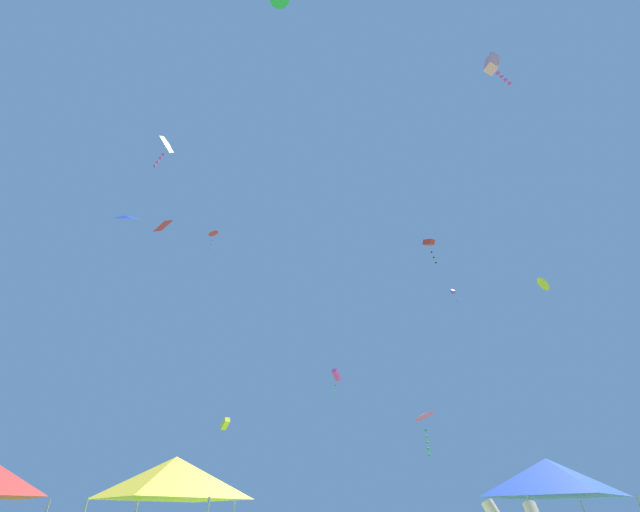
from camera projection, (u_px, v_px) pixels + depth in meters
name	position (u px, v px, depth m)	size (l,w,h in m)	color
canopy_tent_blue	(551.00, 477.00, 12.07)	(3.18, 3.18, 3.40)	#9E9EA3
canopy_tent_yellow	(173.00, 478.00, 10.17)	(2.99, 2.99, 3.20)	#9E9EA3
kite_red_box	(429.00, 243.00, 26.75)	(0.69, 0.99, 1.97)	red
kite_pink_box	(492.00, 64.00, 18.10)	(0.95, 0.81, 2.77)	pink
kite_blue_delta	(126.00, 217.00, 21.24)	(1.37, 1.20, 0.92)	blue
kite_white_diamond	(168.00, 145.00, 25.63)	(1.06, 1.23, 3.21)	white
kite_purple_box	(453.00, 292.00, 36.90)	(0.39, 0.64, 1.44)	purple
kite_magenta_box	(336.00, 376.00, 32.09)	(0.77, 1.07, 2.16)	#D6389E
kite_yellow_delta	(544.00, 284.00, 30.74)	(0.85, 1.23, 1.05)	yellow
kite_red_delta	(213.00, 233.00, 37.13)	(1.21, 1.24, 1.86)	red
kite_yellow_box	(225.00, 424.00, 31.18)	(0.90, 1.10, 0.81)	yellow
kite_magenta_delta	(424.00, 417.00, 22.94)	(1.49, 1.51, 2.39)	#D6389E
kite_red_diamond	(162.00, 225.00, 28.95)	(1.29, 1.29, 1.17)	red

